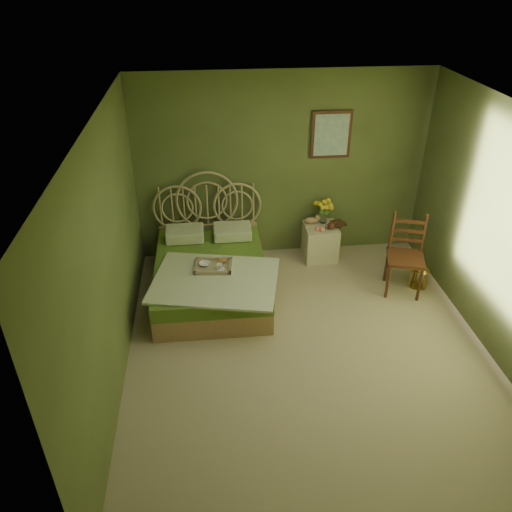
{
  "coord_description": "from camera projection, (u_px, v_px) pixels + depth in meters",
  "views": [
    {
      "loc": [
        -1.02,
        -4.14,
        3.82
      ],
      "look_at": [
        -0.49,
        1.0,
        0.67
      ],
      "focal_mm": 35.0,
      "sensor_mm": 36.0,
      "label": 1
    }
  ],
  "objects": [
    {
      "name": "cereal_bowl",
      "position": [
        205.0,
        264.0,
        6.18
      ],
      "size": [
        0.17,
        0.17,
        0.03
      ],
      "primitive_type": "imported",
      "rotation": [
        0.0,
        0.0,
        -0.26
      ],
      "color": "white",
      "rests_on": "bed"
    },
    {
      "name": "wall_art",
      "position": [
        331.0,
        135.0,
        6.63
      ],
      "size": [
        0.54,
        0.04,
        0.64
      ],
      "color": "#3C2110",
      "rests_on": "wall_back"
    },
    {
      "name": "birdcage",
      "position": [
        419.0,
        275.0,
        6.6
      ],
      "size": [
        0.23,
        0.23,
        0.35
      ],
      "rotation": [
        0.0,
        0.0,
        0.33
      ],
      "color": "gold",
      "rests_on": "floor"
    },
    {
      "name": "wall_right",
      "position": [
        508.0,
        241.0,
        5.1
      ],
      "size": [
        0.0,
        4.5,
        4.5
      ],
      "primitive_type": "plane",
      "rotation": [
        1.57,
        0.0,
        -1.57
      ],
      "color": "#5E6C38",
      "rests_on": "floor"
    },
    {
      "name": "chair",
      "position": [
        404.0,
        249.0,
        6.38
      ],
      "size": [
        0.57,
        0.57,
        1.04
      ],
      "rotation": [
        0.0,
        0.0,
        -0.28
      ],
      "color": "#3C2110",
      "rests_on": "floor"
    },
    {
      "name": "book_upper",
      "position": [
        334.0,
        223.0,
        7.08
      ],
      "size": [
        0.25,
        0.27,
        0.02
      ],
      "primitive_type": "imported",
      "rotation": [
        0.0,
        0.0,
        -0.65
      ],
      "color": "#472819",
      "rests_on": "nightstand"
    },
    {
      "name": "nightstand",
      "position": [
        321.0,
        236.0,
        7.16
      ],
      "size": [
        0.46,
        0.47,
        0.94
      ],
      "color": "beige",
      "rests_on": "floor"
    },
    {
      "name": "bed",
      "position": [
        211.0,
        272.0,
        6.45
      ],
      "size": [
        1.66,
        2.1,
        1.3
      ],
      "color": "tan",
      "rests_on": "floor"
    },
    {
      "name": "ceiling",
      "position": [
        325.0,
        120.0,
        4.24
      ],
      "size": [
        4.5,
        4.5,
        0.0
      ],
      "primitive_type": "plane",
      "rotation": [
        3.14,
        0.0,
        0.0
      ],
      "color": "silver",
      "rests_on": "wall_back"
    },
    {
      "name": "coffee_cup",
      "position": [
        220.0,
        267.0,
        6.09
      ],
      "size": [
        0.1,
        0.1,
        0.07
      ],
      "primitive_type": "imported",
      "rotation": [
        0.0,
        0.0,
        0.26
      ],
      "color": "white",
      "rests_on": "bed"
    },
    {
      "name": "book_lower",
      "position": [
        334.0,
        224.0,
        7.09
      ],
      "size": [
        0.21,
        0.25,
        0.02
      ],
      "primitive_type": "imported",
      "rotation": [
        0.0,
        0.0,
        0.25
      ],
      "color": "#381E0F",
      "rests_on": "nightstand"
    },
    {
      "name": "floor",
      "position": [
        308.0,
        351.0,
        5.6
      ],
      "size": [
        4.5,
        4.5,
        0.0
      ],
      "primitive_type": "plane",
      "color": "tan",
      "rests_on": "ground"
    },
    {
      "name": "wall_left",
      "position": [
        109.0,
        262.0,
        4.74
      ],
      "size": [
        0.0,
        4.5,
        4.5
      ],
      "primitive_type": "plane",
      "rotation": [
        1.57,
        0.0,
        1.57
      ],
      "color": "#5E6C38",
      "rests_on": "floor"
    },
    {
      "name": "wall_back",
      "position": [
        282.0,
        168.0,
        6.83
      ],
      "size": [
        4.0,
        0.0,
        4.0
      ],
      "primitive_type": "plane",
      "rotation": [
        1.57,
        0.0,
        0.0
      ],
      "color": "#5E6C38",
      "rests_on": "floor"
    }
  ]
}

